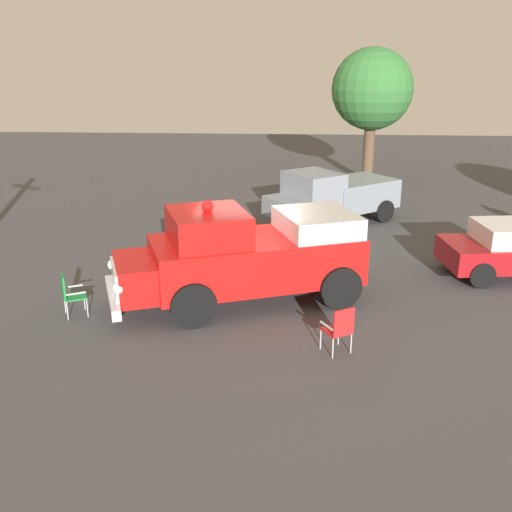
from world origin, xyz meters
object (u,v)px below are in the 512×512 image
at_px(parked_pickup, 333,196).
at_px(lawn_chair_spare, 340,327).
at_px(oak_tree_right, 372,90).
at_px(vintage_fire_truck, 247,255).
at_px(lawn_chair_by_car, 69,292).

xyz_separation_m(parked_pickup, lawn_chair_spare, (9.71, -0.42, -0.40)).
xyz_separation_m(lawn_chair_spare, oak_tree_right, (-16.81, 2.44, 3.55)).
height_order(vintage_fire_truck, parked_pickup, vintage_fire_truck).
distance_m(vintage_fire_truck, lawn_chair_by_car, 4.17).
distance_m(parked_pickup, oak_tree_right, 8.03).
height_order(lawn_chair_by_car, oak_tree_right, oak_tree_right).
distance_m(lawn_chair_by_car, lawn_chair_spare, 6.21).
xyz_separation_m(lawn_chair_by_car, oak_tree_right, (-15.35, 8.48, 3.55)).
distance_m(vintage_fire_truck, parked_pickup, 7.58).
bearing_deg(vintage_fire_truck, parked_pickup, 160.93).
height_order(parked_pickup, lawn_chair_by_car, parked_pickup).
bearing_deg(lawn_chair_by_car, oak_tree_right, 151.09).
bearing_deg(lawn_chair_spare, parked_pickup, 177.53).
xyz_separation_m(vintage_fire_truck, parked_pickup, (-7.16, 2.47, -0.21)).
relative_size(vintage_fire_truck, lawn_chair_by_car, 6.21).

